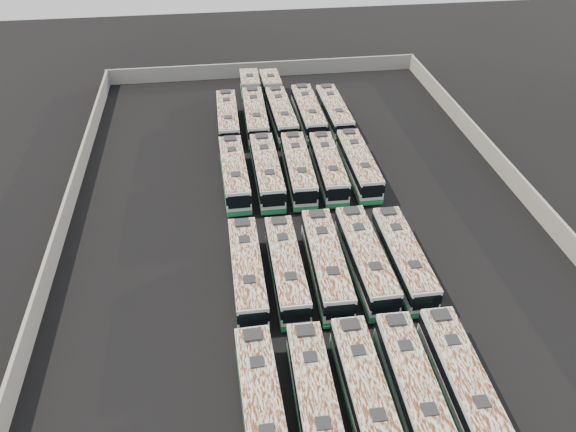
% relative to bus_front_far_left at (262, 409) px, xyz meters
% --- Properties ---
extents(ground, '(140.00, 140.00, 0.00)m').
position_rel_bus_front_far_left_xyz_m(ground, '(6.15, 21.39, -1.66)').
color(ground, black).
rests_on(ground, ground).
extents(perimeter_wall, '(45.20, 73.20, 2.20)m').
position_rel_bus_front_far_left_xyz_m(perimeter_wall, '(6.15, 21.39, -0.56)').
color(perimeter_wall, gray).
rests_on(perimeter_wall, ground).
extents(bus_front_far_left, '(2.70, 11.57, 3.25)m').
position_rel_bus_front_far_left_xyz_m(bus_front_far_left, '(0.00, 0.00, 0.00)').
color(bus_front_far_left, silver).
rests_on(bus_front_far_left, ground).
extents(bus_front_left, '(2.57, 11.31, 3.17)m').
position_rel_bus_front_far_left_xyz_m(bus_front_left, '(3.39, 0.05, -0.04)').
color(bus_front_left, silver).
rests_on(bus_front_left, ground).
extents(bus_front_center, '(2.40, 11.28, 3.18)m').
position_rel_bus_front_far_left_xyz_m(bus_front_center, '(6.66, 0.15, -0.04)').
color(bus_front_center, silver).
rests_on(bus_front_center, ground).
extents(bus_front_right, '(2.59, 11.35, 3.19)m').
position_rel_bus_front_far_left_xyz_m(bus_front_right, '(9.83, 0.10, -0.03)').
color(bus_front_right, silver).
rests_on(bus_front_right, ground).
extents(bus_front_far_right, '(2.57, 11.30, 3.17)m').
position_rel_bus_front_far_left_xyz_m(bus_front_far_right, '(13.12, 0.16, -0.04)').
color(bus_front_far_right, silver).
rests_on(bus_front_far_right, ground).
extents(bus_midfront_far_left, '(2.42, 11.37, 3.20)m').
position_rel_bus_front_far_left_xyz_m(bus_midfront_far_left, '(0.10, 12.94, -0.02)').
color(bus_midfront_far_left, silver).
rests_on(bus_midfront_far_left, ground).
extents(bus_midfront_left, '(2.39, 11.22, 3.16)m').
position_rel_bus_front_far_left_xyz_m(bus_midfront_left, '(3.29, 12.88, -0.04)').
color(bus_midfront_left, silver).
rests_on(bus_midfront_left, ground).
extents(bus_midfront_center, '(2.71, 11.82, 3.32)m').
position_rel_bus_front_far_left_xyz_m(bus_midfront_center, '(6.62, 12.99, 0.04)').
color(bus_midfront_center, silver).
rests_on(bus_midfront_center, ground).
extents(bus_midfront_right, '(2.69, 11.77, 3.30)m').
position_rel_bus_front_far_left_xyz_m(bus_midfront_right, '(9.93, 13.07, 0.03)').
color(bus_midfront_right, silver).
rests_on(bus_midfront_right, ground).
extents(bus_midfront_far_right, '(2.45, 11.31, 3.18)m').
position_rel_bus_front_far_left_xyz_m(bus_midfront_far_right, '(13.12, 12.87, -0.03)').
color(bus_midfront_far_right, silver).
rests_on(bus_midfront_far_right, ground).
extents(bus_midback_far_left, '(2.65, 11.59, 3.25)m').
position_rel_bus_front_far_left_xyz_m(bus_midback_far_left, '(0.01, 28.23, 0.00)').
color(bus_midback_far_left, silver).
rests_on(bus_midback_far_left, ground).
extents(bus_midback_left, '(2.51, 11.76, 3.31)m').
position_rel_bus_front_far_left_xyz_m(bus_midback_left, '(3.35, 28.14, 0.03)').
color(bus_midback_left, silver).
rests_on(bus_midback_left, ground).
extents(bus_midback_center, '(2.74, 11.65, 3.27)m').
position_rel_bus_front_far_left_xyz_m(bus_midback_center, '(6.64, 28.11, 0.01)').
color(bus_midback_center, silver).
rests_on(bus_midback_center, ground).
extents(bus_midback_right, '(2.62, 11.29, 3.17)m').
position_rel_bus_front_far_left_xyz_m(bus_midback_right, '(9.80, 28.09, -0.04)').
color(bus_midback_right, silver).
rests_on(bus_midback_right, ground).
extents(bus_midback_far_right, '(2.41, 11.36, 3.20)m').
position_rel_bus_front_far_left_xyz_m(bus_midback_far_right, '(13.07, 28.20, -0.02)').
color(bus_midback_far_right, silver).
rests_on(bus_midback_far_right, ground).
extents(bus_back_far_left, '(2.52, 11.32, 3.18)m').
position_rel_bus_front_far_left_xyz_m(bus_back_far_left, '(0.00, 41.01, -0.03)').
color(bus_back_far_left, silver).
rests_on(bus_back_far_left, ground).
extents(bus_back_left, '(2.80, 18.21, 3.29)m').
position_rel_bus_front_far_left_xyz_m(bus_back_left, '(3.39, 44.20, 0.02)').
color(bus_back_left, silver).
rests_on(bus_back_left, ground).
extents(bus_back_center, '(2.85, 17.80, 3.22)m').
position_rel_bus_front_far_left_xyz_m(bus_back_center, '(6.47, 44.11, -0.02)').
color(bus_back_center, silver).
rests_on(bus_back_center, ground).
extents(bus_back_right, '(2.56, 11.72, 3.30)m').
position_rel_bus_front_far_left_xyz_m(bus_back_right, '(9.88, 41.09, 0.03)').
color(bus_back_right, silver).
rests_on(bus_back_right, ground).
extents(bus_back_far_right, '(2.59, 11.38, 3.20)m').
position_rel_bus_front_far_left_xyz_m(bus_back_far_right, '(13.10, 41.01, -0.03)').
color(bus_back_far_right, silver).
rests_on(bus_back_far_right, ground).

